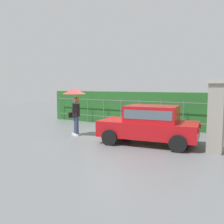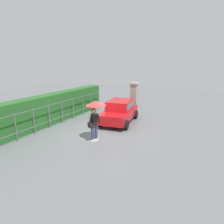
% 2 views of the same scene
% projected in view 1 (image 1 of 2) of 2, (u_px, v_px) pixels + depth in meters
% --- Properties ---
extents(ground_plane, '(40.00, 40.00, 0.00)m').
position_uv_depth(ground_plane, '(108.00, 136.00, 10.75)').
color(ground_plane, slate).
extents(car, '(3.91, 2.27, 1.48)m').
position_uv_depth(car, '(150.00, 123.00, 9.25)').
color(car, '#B71116').
rests_on(car, ground).
extents(pedestrian, '(1.02, 1.02, 2.11)m').
position_uv_depth(pedestrian, '(75.00, 100.00, 10.71)').
color(pedestrian, '#2D3856').
rests_on(pedestrian, ground).
extents(gate_pillar, '(0.60, 0.60, 2.42)m').
position_uv_depth(gate_pillar, '(216.00, 116.00, 7.92)').
color(gate_pillar, gray).
rests_on(gate_pillar, ground).
extents(fence_section, '(10.52, 0.05, 1.50)m').
position_uv_depth(fence_section, '(130.00, 112.00, 13.30)').
color(fence_section, '#59605B').
rests_on(fence_section, ground).
extents(hedge_row, '(11.47, 0.90, 1.90)m').
position_uv_depth(hedge_row, '(136.00, 108.00, 13.91)').
color(hedge_row, '#235B23').
rests_on(hedge_row, ground).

